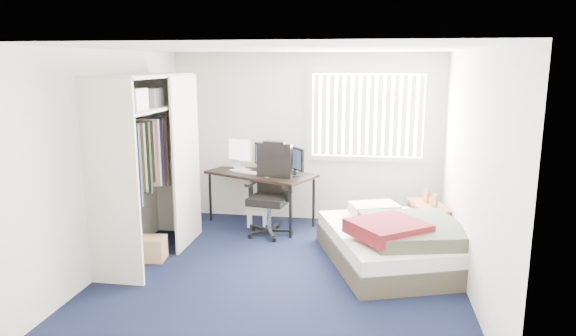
# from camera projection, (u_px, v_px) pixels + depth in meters

# --- Properties ---
(ground) EXTENTS (4.20, 4.20, 0.00)m
(ground) POSITION_uv_depth(u_px,v_px,m) (282.00, 272.00, 5.89)
(ground) COLOR black
(ground) RESTS_ON ground
(room_shell) EXTENTS (4.20, 4.20, 4.20)m
(room_shell) POSITION_uv_depth(u_px,v_px,m) (282.00, 142.00, 5.58)
(room_shell) COLOR silver
(room_shell) RESTS_ON ground
(window_assembly) EXTENTS (1.72, 0.09, 1.32)m
(window_assembly) POSITION_uv_depth(u_px,v_px,m) (367.00, 116.00, 7.39)
(window_assembly) COLOR white
(window_assembly) RESTS_ON ground
(closet) EXTENTS (0.64, 1.84, 2.22)m
(closet) POSITION_uv_depth(u_px,v_px,m) (148.00, 148.00, 6.13)
(closet) COLOR beige
(closet) RESTS_ON ground
(desk) EXTENTS (1.73, 1.31, 1.23)m
(desk) POSITION_uv_depth(u_px,v_px,m) (262.00, 171.00, 7.51)
(desk) COLOR black
(desk) RESTS_ON ground
(office_chair) EXTENTS (0.69, 0.69, 1.28)m
(office_chair) POSITION_uv_depth(u_px,v_px,m) (271.00, 199.00, 7.13)
(office_chair) COLOR black
(office_chair) RESTS_ON ground
(footstool) EXTENTS (0.32, 0.26, 0.26)m
(footstool) POSITION_uv_depth(u_px,v_px,m) (257.00, 213.00, 7.48)
(footstool) COLOR white
(footstool) RESTS_ON ground
(nightstand) EXTENTS (0.57, 0.83, 0.70)m
(nightstand) POSITION_uv_depth(u_px,v_px,m) (429.00, 209.00, 6.78)
(nightstand) COLOR brown
(nightstand) RESTS_ON ground
(bed) EXTENTS (1.95, 2.24, 0.62)m
(bed) POSITION_uv_depth(u_px,v_px,m) (394.00, 242.00, 6.08)
(bed) COLOR #433C30
(bed) RESTS_ON ground
(pine_box) EXTENTS (0.41, 0.32, 0.28)m
(pine_box) POSITION_uv_depth(u_px,v_px,m) (150.00, 249.00, 6.22)
(pine_box) COLOR tan
(pine_box) RESTS_ON ground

